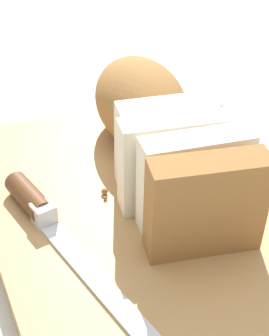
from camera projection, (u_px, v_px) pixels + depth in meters
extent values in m
plane|color=beige|center=(134.00, 211.00, 0.53)|extent=(3.00, 3.00, 0.00)
cube|color=tan|center=(134.00, 202.00, 0.53)|extent=(0.41, 0.31, 0.02)
ellipsoid|color=#996633|center=(140.00, 101.00, 0.59)|extent=(0.19, 0.13, 0.09)
cube|color=#F2E8CC|center=(166.00, 143.00, 0.51)|extent=(0.05, 0.10, 0.09)
cube|color=#F2E8CC|center=(171.00, 163.00, 0.48)|extent=(0.05, 0.10, 0.09)
cube|color=#F2E8CC|center=(194.00, 182.00, 0.45)|extent=(0.04, 0.10, 0.09)
cube|color=#996633|center=(206.00, 206.00, 0.42)|extent=(0.05, 0.10, 0.10)
cube|color=silver|center=(113.00, 299.00, 0.40)|extent=(0.23, 0.07, 0.00)
cylinder|color=#593319|center=(29.00, 197.00, 0.49)|extent=(0.07, 0.04, 0.02)
cube|color=silver|center=(44.00, 214.00, 0.47)|extent=(0.02, 0.02, 0.02)
sphere|color=#996633|center=(141.00, 156.00, 0.57)|extent=(0.01, 0.01, 0.01)
sphere|color=#996633|center=(104.00, 191.00, 0.51)|extent=(0.01, 0.01, 0.01)
sphere|color=#996633|center=(104.00, 196.00, 0.51)|extent=(0.00, 0.00, 0.00)
sphere|color=#996633|center=(157.00, 156.00, 0.57)|extent=(0.01, 0.01, 0.01)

